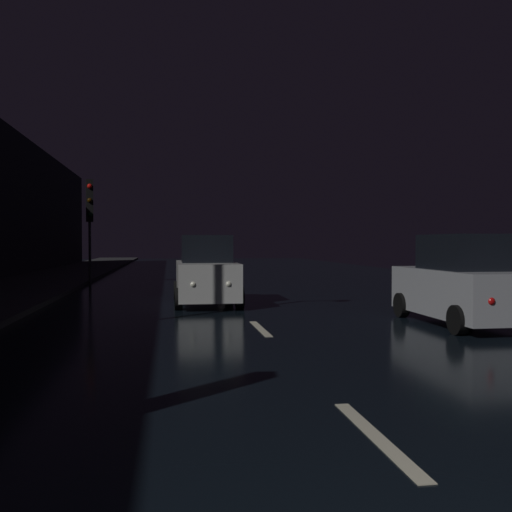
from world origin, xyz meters
TOP-DOWN VIEW (x-y plane):
  - ground at (0.00, 24.50)m, footprint 27.96×84.00m
  - sidewalk_left at (-7.78, 24.50)m, footprint 4.40×84.00m
  - lane_centerline at (0.00, 16.22)m, footprint 0.16×31.14m
  - traffic_light_far_left at (-5.48, 24.11)m, footprint 0.36×0.48m
  - car_approaching_headlights at (-0.84, 15.15)m, footprint 1.93×4.17m
  - car_parked_right_near at (4.68, 9.88)m, footprint 1.89×4.10m

SIDE VIEW (x-z plane):
  - ground at x=0.00m, z-range -0.02..0.00m
  - lane_centerline at x=0.00m, z-range 0.00..0.01m
  - sidewalk_left at x=-7.78m, z-range 0.00..0.15m
  - car_parked_right_near at x=4.68m, z-range -0.09..1.98m
  - car_approaching_headlights at x=-0.84m, z-range -0.09..2.01m
  - traffic_light_far_left at x=-5.48m, z-range 1.06..5.78m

